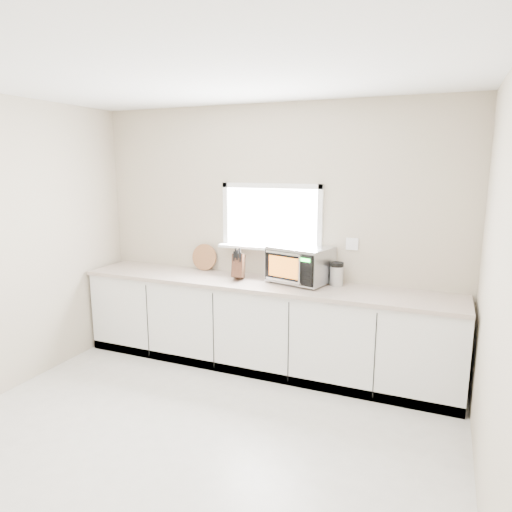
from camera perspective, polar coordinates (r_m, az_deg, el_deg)
The scene contains 8 objects.
ground at distance 3.64m, azimuth -10.42°, elevation -23.86°, with size 4.00×4.00×0.00m, color beige.
back_wall at distance 4.82m, azimuth 2.00°, elevation 2.69°, with size 4.00×0.17×2.70m.
cabinets at distance 4.78m, azimuth 0.64°, elevation -8.81°, with size 3.92×0.60×0.88m, color white.
countertop at distance 4.64m, azimuth 0.61°, elevation -3.50°, with size 3.92×0.64×0.04m, color #BBAA9A.
microwave at distance 4.60m, azimuth 5.56°, elevation -0.96°, with size 0.66×0.57×0.37m.
knife_block at distance 4.71m, azimuth -2.22°, elevation -1.20°, with size 0.16×0.25×0.34m.
cutting_board at distance 5.15m, azimuth -6.48°, elevation -0.15°, with size 0.30×0.30×0.02m, color #975D3A.
coffee_grinder at distance 4.54m, azimuth 10.04°, elevation -2.20°, with size 0.17×0.17×0.24m.
Camera 1 is at (1.68, -2.46, 2.09)m, focal length 32.00 mm.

